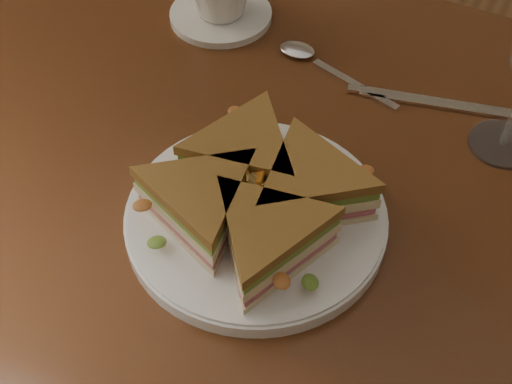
% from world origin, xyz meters
% --- Properties ---
extents(table, '(1.20, 0.80, 0.75)m').
position_xyz_m(table, '(0.00, 0.00, 0.65)').
color(table, '#381B0C').
rests_on(table, ground).
extents(plate, '(0.27, 0.27, 0.02)m').
position_xyz_m(plate, '(-0.03, -0.08, 0.76)').
color(plate, white).
rests_on(plate, table).
extents(sandwich_wedges, '(0.29, 0.29, 0.06)m').
position_xyz_m(sandwich_wedges, '(-0.03, -0.08, 0.80)').
color(sandwich_wedges, beige).
rests_on(sandwich_wedges, plate).
extents(crisps_mound, '(0.09, 0.09, 0.05)m').
position_xyz_m(crisps_mound, '(-0.03, -0.08, 0.79)').
color(crisps_mound, '#C66D19').
rests_on(crisps_mound, plate).
extents(spoon, '(0.18, 0.07, 0.01)m').
position_xyz_m(spoon, '(-0.09, 0.19, 0.75)').
color(spoon, silver).
rests_on(spoon, table).
extents(knife, '(0.21, 0.06, 0.00)m').
position_xyz_m(knife, '(0.07, 0.18, 0.75)').
color(knife, silver).
rests_on(knife, table).
extents(saucer, '(0.14, 0.14, 0.01)m').
position_xyz_m(saucer, '(-0.24, 0.22, 0.76)').
color(saucer, white).
rests_on(saucer, table).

